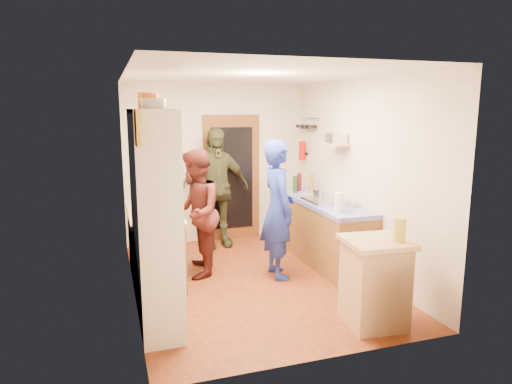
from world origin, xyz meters
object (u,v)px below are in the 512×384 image
right_counter_base (321,232)px  person_hob (281,210)px  person_back (216,188)px  hutch_body (155,220)px  island_base (374,285)px  person_left (198,213)px

right_counter_base → person_hob: (-0.81, -0.46, 0.49)m
right_counter_base → person_back: 1.80m
hutch_body → island_base: 2.33m
hutch_body → person_left: (0.68, 1.27, -0.25)m
hutch_body → person_back: size_ratio=1.15×
person_left → person_back: (0.52, 1.16, 0.11)m
person_hob → person_left: person_hob is taller
person_left → person_back: 1.28m
island_base → person_hob: (-0.41, 1.59, 0.48)m
person_hob → right_counter_base: bearing=-59.2°
hutch_body → island_base: (2.10, -0.75, -0.67)m
hutch_body → person_left: hutch_body is taller
person_hob → person_left: size_ratio=1.07×
island_base → hutch_body: bearing=160.4°
hutch_body → island_base: bearing=-19.6°
hutch_body → person_back: 2.71m
person_hob → person_left: bearing=68.3°
right_counter_base → person_hob: size_ratio=1.21×
hutch_body → person_back: bearing=63.8°
person_hob → person_back: person_back is taller
right_counter_base → island_base: 2.09m
person_back → hutch_body: bearing=-121.9°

